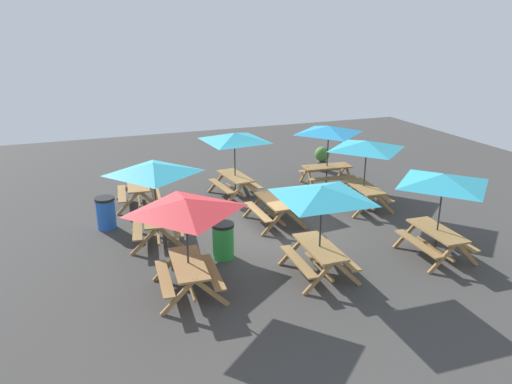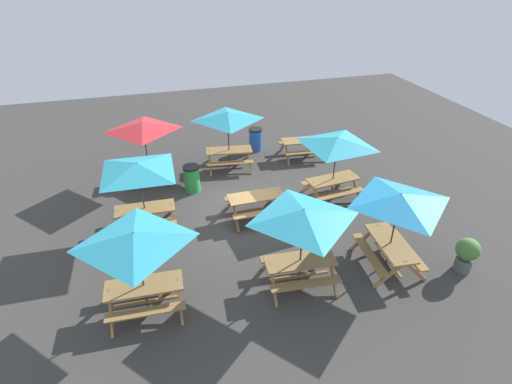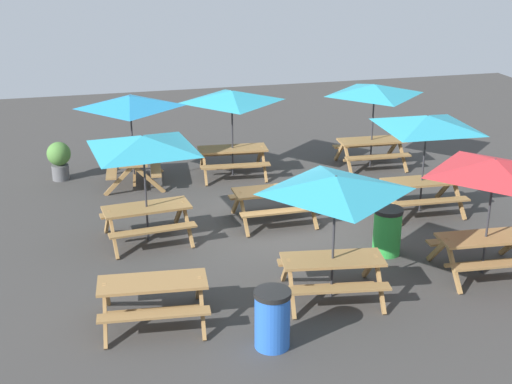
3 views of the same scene
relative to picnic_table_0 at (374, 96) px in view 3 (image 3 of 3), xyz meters
name	(u,v)px [view 3 (image 3 of 3)]	position (x,y,z in m)	size (l,w,h in m)	color
ground_plane	(281,224)	(-3.53, -3.32, -1.99)	(28.65, 28.65, 0.00)	#3D3A38
picnic_table_0	(374,96)	(0.00, 0.00, 0.00)	(2.09, 2.09, 2.34)	olive
picnic_table_1	(274,198)	(-3.63, -3.10, -1.43)	(1.82, 1.55, 0.81)	olive
picnic_table_2	(494,175)	(-0.43, -6.55, 0.00)	(2.13, 2.13, 2.34)	olive
picnic_table_3	(153,292)	(-6.74, -6.81, -1.43)	(1.91, 1.67, 0.81)	olive
picnic_table_4	(335,193)	(-3.56, -6.72, 0.00)	(2.26, 2.26, 2.34)	olive
picnic_table_5	(426,129)	(-0.17, -3.36, 0.00)	(2.83, 2.83, 2.34)	olive
picnic_table_6	(143,150)	(-6.49, -3.45, 0.00)	(2.81, 2.81, 2.34)	olive
picnic_table_7	(130,108)	(-6.45, 0.19, 0.00)	(2.17, 2.17, 2.34)	olive
picnic_table_8	(232,102)	(-3.85, 0.18, 0.00)	(2.15, 2.15, 2.34)	olive
trash_bin_green	(387,231)	(-1.87, -5.29, -1.49)	(0.59, 0.59, 0.98)	green
trash_bin_blue	(272,319)	(-5.01, -8.01, -1.49)	(0.59, 0.59, 0.98)	blue
potted_plant_0	(59,158)	(-8.30, 0.96, -1.41)	(0.61, 0.61, 1.02)	#59595B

